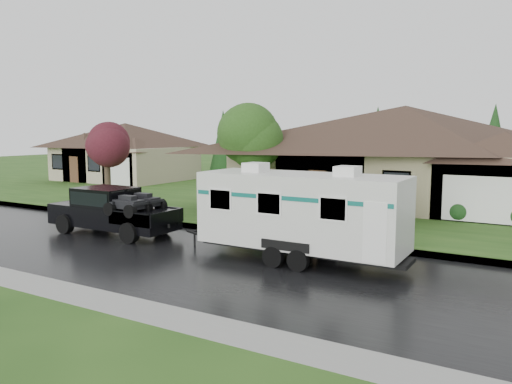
% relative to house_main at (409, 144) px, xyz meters
% --- Properties ---
extents(ground, '(140.00, 140.00, 0.00)m').
position_rel_house_main_xyz_m(ground, '(-2.29, -13.84, -3.59)').
color(ground, '#254B17').
rests_on(ground, ground).
extents(road, '(140.00, 8.00, 0.01)m').
position_rel_house_main_xyz_m(road, '(-2.29, -15.84, -3.59)').
color(road, black).
rests_on(road, ground).
extents(curb, '(140.00, 0.50, 0.15)m').
position_rel_house_main_xyz_m(curb, '(-2.29, -11.59, -3.52)').
color(curb, gray).
rests_on(curb, ground).
extents(lawn, '(140.00, 26.00, 0.15)m').
position_rel_house_main_xyz_m(lawn, '(-2.29, 1.16, -3.52)').
color(lawn, '#254B17').
rests_on(lawn, ground).
extents(house_main, '(19.44, 10.80, 6.90)m').
position_rel_house_main_xyz_m(house_main, '(0.00, 0.00, 0.00)').
color(house_main, tan).
rests_on(house_main, lawn).
extents(house_far, '(10.80, 8.64, 5.80)m').
position_rel_house_main_xyz_m(house_far, '(-24.07, 2.02, -0.62)').
color(house_far, tan).
rests_on(house_far, lawn).
extents(tree_left_green, '(3.32, 3.32, 5.49)m').
position_rel_house_main_xyz_m(tree_left_green, '(-6.54, -6.96, 0.36)').
color(tree_left_green, '#382B1E').
rests_on(tree_left_green, lawn).
extents(tree_red, '(2.89, 2.89, 4.78)m').
position_rel_house_main_xyz_m(tree_red, '(-15.24, -8.45, -0.13)').
color(tree_red, '#382B1E').
rests_on(tree_red, lawn).
extents(shrub_row, '(13.60, 1.00, 1.00)m').
position_rel_house_main_xyz_m(shrub_row, '(-0.29, -4.54, -2.94)').
color(shrub_row, '#143814').
rests_on(shrub_row, lawn).
extents(pickup_truck, '(5.85, 2.22, 1.95)m').
position_rel_house_main_xyz_m(pickup_truck, '(-8.83, -14.32, -2.55)').
color(pickup_truck, black).
rests_on(pickup_truck, ground).
extents(travel_trailer, '(7.21, 2.53, 3.24)m').
position_rel_house_main_xyz_m(travel_trailer, '(-0.02, -14.32, -1.87)').
color(travel_trailer, silver).
rests_on(travel_trailer, ground).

